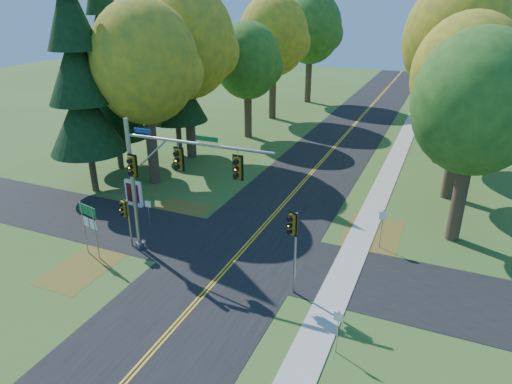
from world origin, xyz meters
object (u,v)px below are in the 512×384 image
at_px(traffic_mast, 164,174).
at_px(info_kiosk, 134,193).
at_px(east_signal_pole, 293,233).
at_px(route_sign_cluster, 89,220).

height_order(traffic_mast, info_kiosk, traffic_mast).
relative_size(east_signal_pole, route_sign_cluster, 1.41).
distance_m(east_signal_pole, info_kiosk, 15.32).
xyz_separation_m(traffic_mast, info_kiosk, (-6.21, 4.87, -4.18)).
bearing_deg(route_sign_cluster, info_kiosk, 121.00).
distance_m(traffic_mast, east_signal_pole, 7.99).
distance_m(traffic_mast, info_kiosk, 8.93).
bearing_deg(info_kiosk, traffic_mast, -33.83).
relative_size(route_sign_cluster, info_kiosk, 1.69).
bearing_deg(info_kiosk, east_signal_pole, -17.80).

